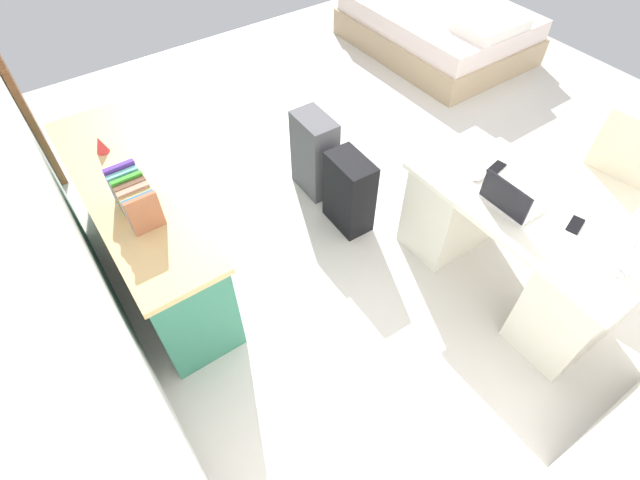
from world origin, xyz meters
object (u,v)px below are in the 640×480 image
(suitcase_black, at_px, (349,193))
(laptop, at_px, (509,200))
(cell_phone_by_mouse, at_px, (497,168))
(desk_lamp, at_px, (636,232))
(cell_phone_near_laptop, at_px, (575,225))
(suitcase_spare_grey, at_px, (314,155))
(figurine_small, at_px, (100,145))
(bed, at_px, (437,28))
(computer_mouse, at_px, (478,177))
(desk, at_px, (512,246))
(office_chair, at_px, (601,194))
(credenza, at_px, (144,230))

(suitcase_black, relative_size, laptop, 1.90)
(cell_phone_by_mouse, bearing_deg, desk_lamp, 162.58)
(cell_phone_near_laptop, bearing_deg, suitcase_spare_grey, 1.11)
(suitcase_black, xyz_separation_m, figurine_small, (0.80, 1.36, 0.52))
(bed, height_order, computer_mouse, computer_mouse)
(suitcase_black, bearing_deg, computer_mouse, -146.47)
(laptop, xyz_separation_m, computer_mouse, (0.26, -0.04, -0.03))
(bed, distance_m, cell_phone_by_mouse, 2.94)
(desk, bearing_deg, laptop, 51.18)
(office_chair, distance_m, suitcase_black, 1.72)
(computer_mouse, xyz_separation_m, cell_phone_near_laptop, (-0.58, -0.16, -0.01))
(bed, xyz_separation_m, suitcase_black, (-1.57, 2.41, 0.05))
(credenza, height_order, computer_mouse, credenza)
(computer_mouse, height_order, desk_lamp, desk_lamp)
(figurine_small, bearing_deg, cell_phone_by_mouse, -127.33)
(office_chair, distance_m, computer_mouse, 1.02)
(cell_phone_by_mouse, xyz_separation_m, desk_lamp, (-0.85, 0.10, 0.25))
(laptop, distance_m, cell_phone_near_laptop, 0.37)
(office_chair, xyz_separation_m, suitcase_black, (1.09, 1.32, -0.12))
(desk, relative_size, bed, 0.76)
(laptop, height_order, figurine_small, laptop)
(cell_phone_near_laptop, relative_size, figurine_small, 1.24)
(office_chair, relative_size, cell_phone_by_mouse, 6.91)
(laptop, relative_size, desk_lamp, 0.90)
(credenza, height_order, cell_phone_by_mouse, credenza)
(bed, xyz_separation_m, computer_mouse, (-2.27, 1.98, 0.49))
(computer_mouse, height_order, figurine_small, figurine_small)
(office_chair, relative_size, cell_phone_near_laptop, 6.91)
(credenza, distance_m, suitcase_black, 1.42)
(bed, relative_size, figurine_small, 17.38)
(suitcase_black, height_order, suitcase_spare_grey, suitcase_spare_grey)
(figurine_small, bearing_deg, credenza, -179.77)
(suitcase_spare_grey, distance_m, cell_phone_near_laptop, 1.87)
(office_chair, bearing_deg, suitcase_black, 50.41)
(bed, bearing_deg, laptop, 141.40)
(laptop, bearing_deg, computer_mouse, -8.52)
(computer_mouse, bearing_deg, desk, -169.93)
(office_chair, height_order, computer_mouse, office_chair)
(laptop, bearing_deg, suitcase_black, 22.35)
(laptop, distance_m, cell_phone_by_mouse, 0.34)
(credenza, height_order, bed, credenza)
(desk, bearing_deg, cell_phone_by_mouse, -16.76)
(suitcase_black, relative_size, computer_mouse, 5.94)
(computer_mouse, bearing_deg, desk_lamp, -175.88)
(cell_phone_by_mouse, bearing_deg, desk, 152.42)
(suitcase_spare_grey, bearing_deg, office_chair, -138.75)
(bed, relative_size, cell_phone_near_laptop, 14.05)
(computer_mouse, height_order, cell_phone_near_laptop, computer_mouse)
(suitcase_black, relative_size, cell_phone_by_mouse, 4.37)
(cell_phone_by_mouse, bearing_deg, office_chair, -129.82)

